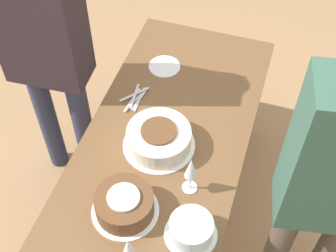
% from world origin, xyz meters
% --- Properties ---
extents(ground_plane, '(12.00, 12.00, 0.00)m').
position_xyz_m(ground_plane, '(0.00, 0.00, 0.00)').
color(ground_plane, '#A87F56').
extents(dining_table, '(1.59, 0.76, 0.73)m').
position_xyz_m(dining_table, '(0.00, 0.00, 0.62)').
color(dining_table, brown).
rests_on(dining_table, ground_plane).
extents(cake_center_white, '(0.34, 0.34, 0.11)m').
position_xyz_m(cake_center_white, '(0.08, -0.02, 0.79)').
color(cake_center_white, white).
rests_on(cake_center_white, dining_table).
extents(cake_front_chocolate, '(0.29, 0.29, 0.12)m').
position_xyz_m(cake_front_chocolate, '(0.46, -0.04, 0.79)').
color(cake_front_chocolate, white).
rests_on(cake_front_chocolate, dining_table).
extents(cake_back_decorated, '(0.22, 0.22, 0.09)m').
position_xyz_m(cake_back_decorated, '(0.48, 0.25, 0.78)').
color(cake_back_decorated, white).
rests_on(cake_back_decorated, dining_table).
extents(wine_glass_near, '(0.07, 0.07, 0.21)m').
position_xyz_m(wine_glass_near, '(0.67, 0.06, 0.87)').
color(wine_glass_near, silver).
rests_on(wine_glass_near, dining_table).
extents(wine_glass_far, '(0.07, 0.07, 0.21)m').
position_xyz_m(wine_glass_far, '(0.26, 0.18, 0.88)').
color(wine_glass_far, silver).
rests_on(wine_glass_far, dining_table).
extents(dessert_plate_left, '(0.17, 0.17, 0.01)m').
position_xyz_m(dessert_plate_left, '(-0.43, -0.16, 0.74)').
color(dessert_plate_left, silver).
rests_on(dessert_plate_left, dining_table).
extents(fork_pile, '(0.19, 0.12, 0.02)m').
position_xyz_m(fork_pile, '(-0.16, -0.22, 0.74)').
color(fork_pile, silver).
rests_on(fork_pile, dining_table).
extents(person_cutting, '(0.24, 0.41, 1.66)m').
position_xyz_m(person_cutting, '(-0.14, -0.67, 1.00)').
color(person_cutting, '#2D334C').
rests_on(person_cutting, ground_plane).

